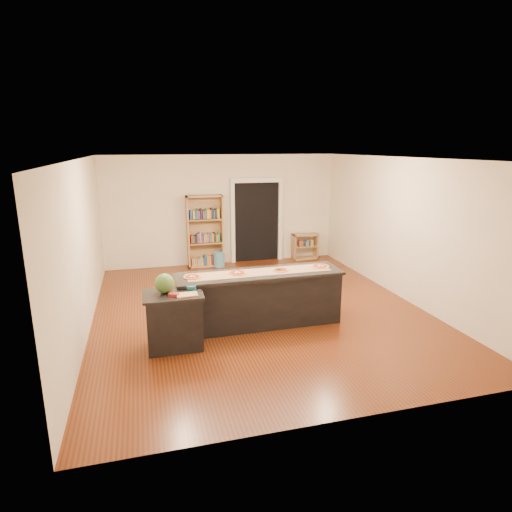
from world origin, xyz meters
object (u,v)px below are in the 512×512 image
object	(u,v)px
kitchen_island	(259,298)
bookshelf	(205,231)
low_shelf	(305,246)
side_counter	(174,320)
waste_bin	(219,259)
watermelon	(165,283)

from	to	relation	value
kitchen_island	bookshelf	distance (m)	3.97
kitchen_island	low_shelf	world-z (taller)	kitchen_island
kitchen_island	side_counter	distance (m)	1.58
kitchen_island	waste_bin	xyz separation A→B (m)	(-0.02, 3.78, -0.27)
watermelon	waste_bin	bearing A→B (deg)	69.50
kitchen_island	bookshelf	bearing A→B (deg)	94.29
low_shelf	kitchen_island	bearing A→B (deg)	-121.17
kitchen_island	waste_bin	distance (m)	3.79
low_shelf	waste_bin	bearing A→B (deg)	-176.00
low_shelf	watermelon	distance (m)	5.97
low_shelf	waste_bin	xyz separation A→B (m)	(-2.41, -0.17, -0.15)
kitchen_island	side_counter	bearing A→B (deg)	-161.54
kitchen_island	low_shelf	size ratio (longest dim) A/B	4.08
bookshelf	watermelon	distance (m)	4.56
bookshelf	side_counter	bearing A→B (deg)	-104.60
low_shelf	side_counter	bearing A→B (deg)	-131.01
low_shelf	bookshelf	bearing A→B (deg)	-179.72
bookshelf	low_shelf	distance (m)	2.78
bookshelf	watermelon	world-z (taller)	bookshelf
low_shelf	watermelon	bearing A→B (deg)	-132.20
kitchen_island	side_counter	size ratio (longest dim) A/B	3.21
kitchen_island	watermelon	world-z (taller)	watermelon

